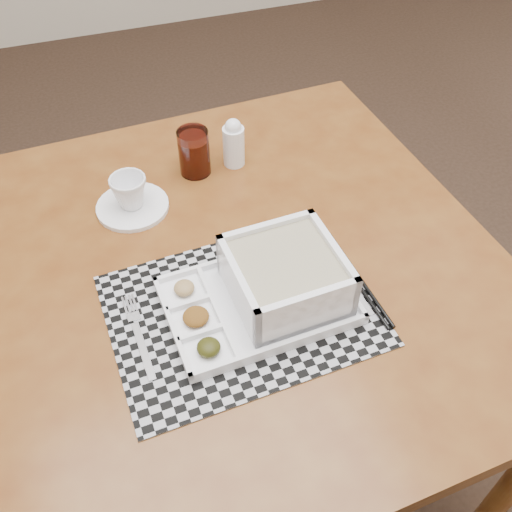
{
  "coord_description": "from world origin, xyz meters",
  "views": [
    {
      "loc": [
        -0.82,
        -0.92,
        1.57
      ],
      "look_at": [
        -0.6,
        -0.26,
        0.83
      ],
      "focal_mm": 40.0,
      "sensor_mm": 36.0,
      "label": 1
    }
  ],
  "objects_px": {
    "serving_tray": "(278,284)",
    "cup": "(130,192)",
    "creamer_bottle": "(234,143)",
    "dining_table": "(228,290)",
    "juice_glass": "(194,154)"
  },
  "relations": [
    {
      "from": "creamer_bottle",
      "to": "serving_tray",
      "type": "bearing_deg",
      "value": -96.85
    },
    {
      "from": "dining_table",
      "to": "serving_tray",
      "type": "bearing_deg",
      "value": -62.62
    },
    {
      "from": "dining_table",
      "to": "cup",
      "type": "height_order",
      "value": "cup"
    },
    {
      "from": "cup",
      "to": "juice_glass",
      "type": "xyz_separation_m",
      "value": [
        0.16,
        0.08,
        0.0
      ]
    },
    {
      "from": "serving_tray",
      "to": "juice_glass",
      "type": "bearing_deg",
      "value": 95.98
    },
    {
      "from": "cup",
      "to": "creamer_bottle",
      "type": "xyz_separation_m",
      "value": [
        0.25,
        0.08,
        0.01
      ]
    },
    {
      "from": "creamer_bottle",
      "to": "cup",
      "type": "bearing_deg",
      "value": -162.73
    },
    {
      "from": "dining_table",
      "to": "juice_glass",
      "type": "xyz_separation_m",
      "value": [
        0.02,
        0.29,
        0.13
      ]
    },
    {
      "from": "dining_table",
      "to": "serving_tray",
      "type": "relative_size",
      "value": 3.25
    },
    {
      "from": "cup",
      "to": "serving_tray",
      "type": "bearing_deg",
      "value": -66.79
    },
    {
      "from": "cup",
      "to": "creamer_bottle",
      "type": "bearing_deg",
      "value": 9.21
    },
    {
      "from": "cup",
      "to": "creamer_bottle",
      "type": "relative_size",
      "value": 0.65
    },
    {
      "from": "serving_tray",
      "to": "juice_glass",
      "type": "distance_m",
      "value": 0.4
    },
    {
      "from": "dining_table",
      "to": "juice_glass",
      "type": "distance_m",
      "value": 0.31
    },
    {
      "from": "serving_tray",
      "to": "cup",
      "type": "relative_size",
      "value": 4.41
    }
  ]
}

